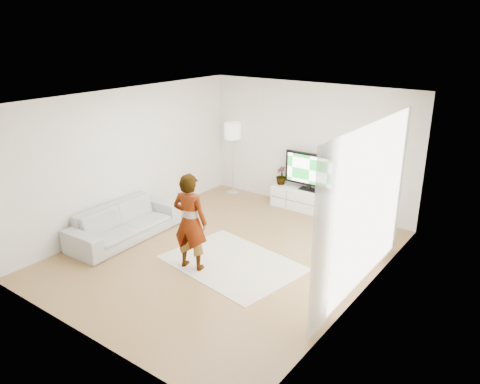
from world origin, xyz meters
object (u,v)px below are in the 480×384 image
Objects in this scene: sofa at (125,222)px; floor_lamp at (233,134)px; player at (190,222)px; rug at (232,263)px; media_console at (308,200)px; television at (310,170)px.

sofa is 1.30× the size of floor_lamp.
floor_lamp is at bearing -74.83° from player.
sofa is (-1.84, 0.12, -0.52)m from player.
rug is at bearing -81.86° from sofa.
television reaches higher than media_console.
television is at bearing 2.58° from floor_lamp.
player reaches higher than sofa.
player is at bearing -95.34° from television.
rug is at bearing -143.12° from player.
television reaches higher than rug.
media_console reaches higher than rug.
media_console is at bearing 92.68° from rug.
rug is 3.95m from floor_lamp.
floor_lamp is (-2.06, -0.06, 1.25)m from media_console.
player is (-0.33, -3.55, -0.07)m from television.
television is 3.16m from rug.
rug is 1.00× the size of sofa.
player reaches higher than media_console.
television is at bearing -34.19° from sofa.
rug is at bearing -87.34° from television.
player is 3.91m from floor_lamp.
rug is at bearing -53.13° from floor_lamp.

